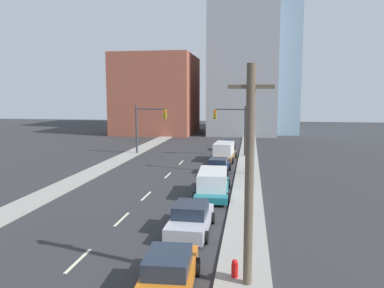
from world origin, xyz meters
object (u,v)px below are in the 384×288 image
at_px(utility_pole_right_near, 249,176).
at_px(box_truck_brown, 224,152).
at_px(fire_hydrant, 235,270).
at_px(sedan_orange, 168,275).
at_px(sedan_silver, 191,219).
at_px(sedan_gray, 228,145).
at_px(street_lamp, 250,121).
at_px(traffic_signal_right, 236,124).
at_px(sedan_navy, 218,166).
at_px(box_truck_teal, 213,183).
at_px(traffic_signal_left, 145,123).

xyz_separation_m(utility_pole_right_near, box_truck_brown, (-2.77, 27.08, -3.23)).
xyz_separation_m(fire_hydrant, sedan_orange, (-2.31, -1.28, 0.26)).
relative_size(sedan_orange, sedan_silver, 1.01).
relative_size(sedan_orange, sedan_gray, 1.03).
relative_size(street_lamp, sedan_orange, 1.78).
distance_m(traffic_signal_right, fire_hydrant, 29.96).
bearing_deg(street_lamp, sedan_navy, 173.99).
xyz_separation_m(sedan_silver, sedan_gray, (0.09, 29.60, 0.02)).
distance_m(fire_hydrant, box_truck_teal, 12.33).
bearing_deg(sedan_orange, traffic_signal_left, 104.36).
distance_m(sedan_orange, sedan_navy, 21.16).
distance_m(traffic_signal_left, box_truck_teal, 20.41).
height_order(utility_pole_right_near, street_lamp, street_lamp).
bearing_deg(box_truck_brown, traffic_signal_right, 72.82).
height_order(utility_pole_right_near, sedan_orange, utility_pole_right_near).
distance_m(fire_hydrant, sedan_navy, 20.01).
distance_m(traffic_signal_right, sedan_orange, 31.20).
bearing_deg(fire_hydrant, box_truck_teal, 99.63).
xyz_separation_m(utility_pole_right_near, sedan_navy, (-2.81, 20.30, -3.54)).
relative_size(street_lamp, sedan_navy, 1.89).
xyz_separation_m(box_truck_teal, sedan_navy, (-0.27, 7.73, -0.24)).
height_order(traffic_signal_left, fire_hydrant, traffic_signal_left).
xyz_separation_m(traffic_signal_left, box_truck_teal, (9.92, -17.60, -2.90)).
bearing_deg(sedan_gray, street_lamp, -80.90).
relative_size(utility_pole_right_near, sedan_navy, 1.84).
height_order(utility_pole_right_near, sedan_silver, utility_pole_right_near).
bearing_deg(traffic_signal_left, traffic_signal_right, 0.00).
height_order(sedan_silver, sedan_navy, sedan_silver).
distance_m(street_lamp, sedan_navy, 5.06).
height_order(street_lamp, sedan_orange, street_lamp).
relative_size(box_truck_brown, sedan_gray, 1.42).
xyz_separation_m(sedan_silver, box_truck_teal, (0.41, 7.31, 0.19)).
height_order(fire_hydrant, sedan_gray, sedan_gray).
xyz_separation_m(traffic_signal_right, fire_hydrant, (1.16, -29.75, -3.36)).
xyz_separation_m(sedan_orange, sedan_gray, (-0.07, 35.71, 0.02)).
distance_m(traffic_signal_left, sedan_gray, 11.12).
height_order(traffic_signal_left, street_lamp, street_lamp).
height_order(street_lamp, fire_hydrant, street_lamp).
relative_size(utility_pole_right_near, sedan_orange, 1.73).
xyz_separation_m(street_lamp, sedan_orange, (-2.78, -20.86, -4.16)).
xyz_separation_m(street_lamp, sedan_gray, (-2.85, 14.85, -4.14)).
relative_size(traffic_signal_right, box_truck_teal, 0.91).
distance_m(street_lamp, sedan_orange, 21.45).
bearing_deg(box_truck_teal, utility_pole_right_near, -81.41).
relative_size(sedan_orange, box_truck_brown, 0.73).
height_order(utility_pole_right_near, sedan_gray, utility_pole_right_near).
distance_m(street_lamp, sedan_silver, 15.60).
distance_m(sedan_silver, sedan_navy, 15.05).
distance_m(sedan_orange, box_truck_brown, 27.94).
relative_size(box_truck_teal, sedan_navy, 1.47).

